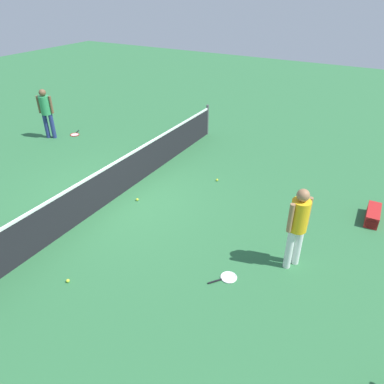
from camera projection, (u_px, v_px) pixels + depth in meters
ground_plane at (117, 197)px, 9.19m from camera, size 40.00×40.00×0.00m
court_net at (115, 180)px, 8.93m from camera, size 10.09×0.09×1.07m
player_near_side at (298, 222)px, 6.50m from camera, size 0.49×0.47×1.70m
player_far_side at (46, 110)px, 12.13m from camera, size 0.45×0.51×1.70m
tennis_racket_near_player at (227, 278)px, 6.68m from camera, size 0.56×0.50×0.03m
tennis_racket_far_player at (75, 134)px, 12.87m from camera, size 0.60×0.42×0.03m
tennis_ball_near_player at (68, 281)px, 6.59m from camera, size 0.07×0.07×0.07m
tennis_ball_by_net at (217, 180)px, 9.90m from camera, size 0.07×0.07×0.07m
tennis_ball_midcourt at (137, 200)px, 9.02m from camera, size 0.07×0.07×0.07m
equipment_bag at (373, 216)px, 8.22m from camera, size 0.81×0.30×0.28m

